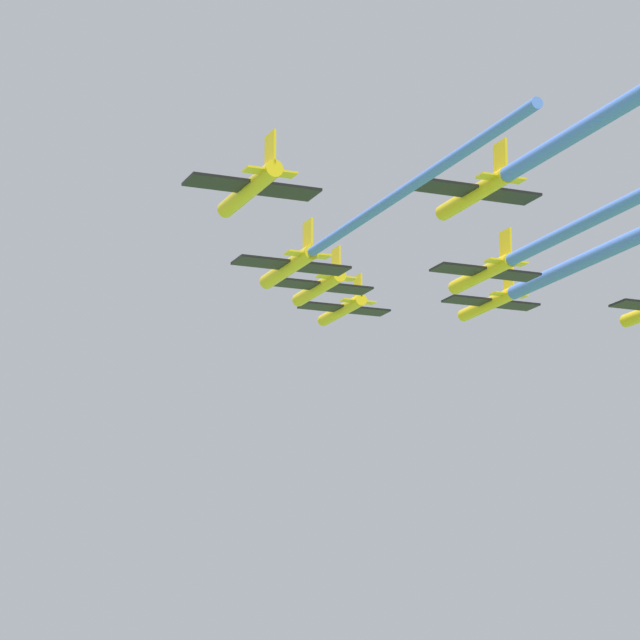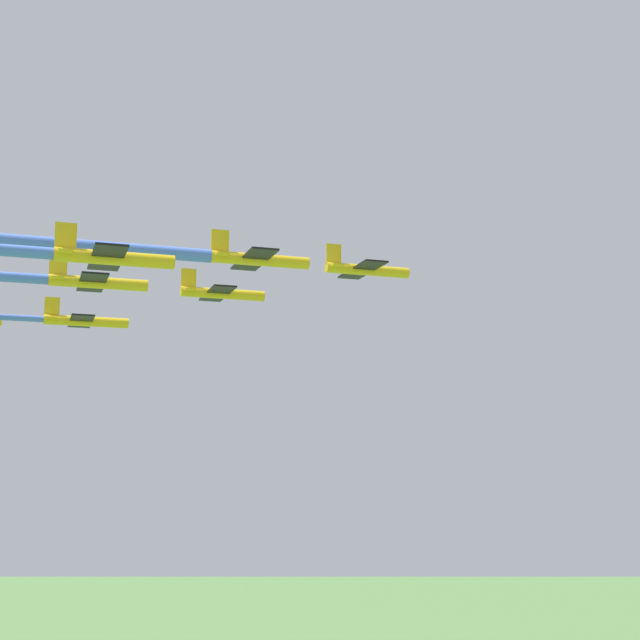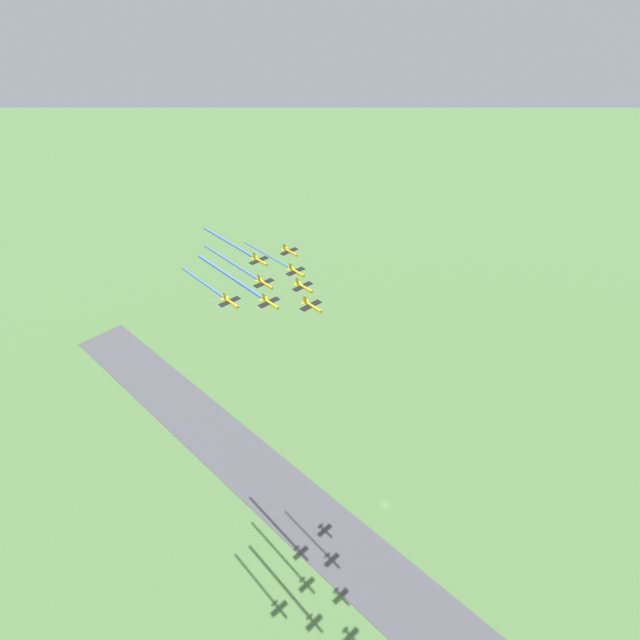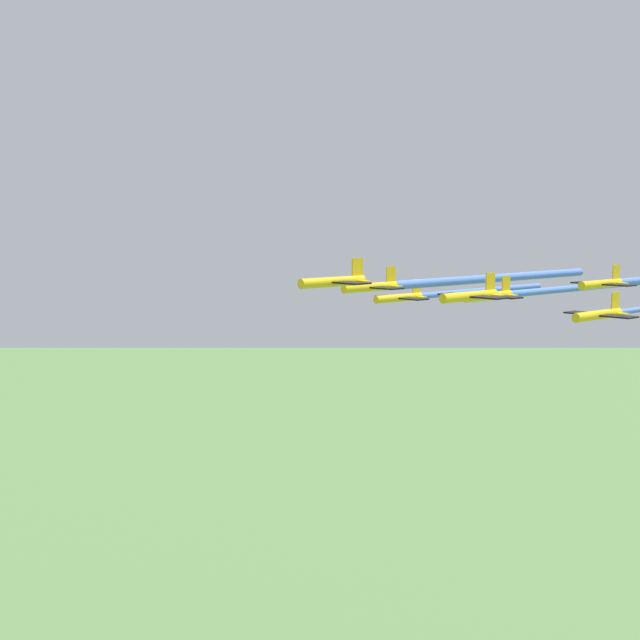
# 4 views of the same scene
# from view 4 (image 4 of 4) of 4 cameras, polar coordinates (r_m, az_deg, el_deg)

# --- Properties ---
(jet_0) EXTENTS (9.53, 9.26, 3.21)m
(jet_0) POSITION_cam_4_polar(r_m,az_deg,el_deg) (102.30, 0.97, 2.49)
(jet_0) COLOR gold
(jet_1) EXTENTS (9.53, 9.26, 3.21)m
(jet_1) POSITION_cam_4_polar(r_m,az_deg,el_deg) (107.04, 9.67, 1.54)
(jet_1) COLOR gold
(jet_2) EXTENTS (9.53, 9.26, 3.21)m
(jet_2) POSITION_cam_4_polar(r_m,az_deg,el_deg) (118.28, 3.35, 2.14)
(jet_2) COLOR gold
(jet_3) EXTENTS (9.53, 9.26, 3.21)m
(jet_3) POSITION_cam_4_polar(r_m,az_deg,el_deg) (114.11, 17.45, 0.34)
(jet_3) COLOR gold
(jet_4) EXTENTS (9.53, 9.26, 3.21)m
(jet_4) POSITION_cam_4_polar(r_m,az_deg,el_deg) (123.48, 10.81, 1.53)
(jet_4) COLOR gold
(jet_5) EXTENTS (9.53, 9.26, 3.21)m
(jet_5) POSITION_cam_4_polar(r_m,az_deg,el_deg) (134.50, 5.16, 1.45)
(jet_5) COLOR gold
(jet_7) EXTENTS (9.53, 9.26, 3.21)m
(jet_7) POSITION_cam_4_polar(r_m,az_deg,el_deg) (130.35, 17.60, 2.23)
(jet_7) COLOR gold
(smoke_trail_2) EXTENTS (43.10, 14.92, 1.24)m
(smoke_trail_2) POSITION_cam_4_polar(r_m,az_deg,el_deg) (138.40, 11.30, 2.65)
(smoke_trail_2) COLOR #4C72D8
(smoke_trail_4) EXTENTS (38.06, 13.08, 0.99)m
(smoke_trail_4) POSITION_cam_4_polar(r_m,az_deg,el_deg) (143.31, 16.79, 2.04)
(smoke_trail_4) COLOR #4C72D8
(smoke_trail_5) EXTENTS (29.72, 10.38, 0.97)m
(smoke_trail_5) POSITION_cam_4_polar(r_m,az_deg,el_deg) (149.47, 10.42, 1.86)
(smoke_trail_5) COLOR #4C72D8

